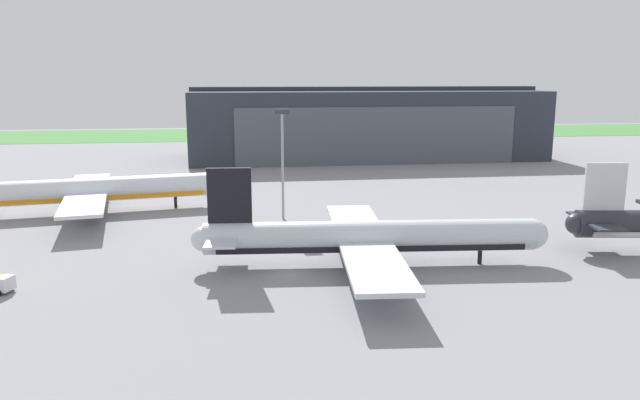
{
  "coord_description": "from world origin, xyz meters",
  "views": [
    {
      "loc": [
        -5.64,
        -72.58,
        24.04
      ],
      "look_at": [
        6.75,
        19.08,
        5.14
      ],
      "focal_mm": 34.22,
      "sensor_mm": 36.0,
      "label": 1
    }
  ],
  "objects_px": {
    "maintenance_hangar": "(365,124)",
    "airliner_near_left": "(370,238)",
    "airliner_far_right": "(92,191)",
    "apron_light_mast": "(282,155)"
  },
  "relations": [
    {
      "from": "airliner_far_right",
      "to": "apron_light_mast",
      "type": "bearing_deg",
      "value": -15.6
    },
    {
      "from": "airliner_near_left",
      "to": "maintenance_hangar",
      "type": "bearing_deg",
      "value": 78.5
    },
    {
      "from": "maintenance_hangar",
      "to": "airliner_near_left",
      "type": "relative_size",
      "value": 2.23
    },
    {
      "from": "maintenance_hangar",
      "to": "apron_light_mast",
      "type": "bearing_deg",
      "value": -111.52
    },
    {
      "from": "maintenance_hangar",
      "to": "apron_light_mast",
      "type": "relative_size",
      "value": 5.46
    },
    {
      "from": "airliner_near_left",
      "to": "airliner_far_right",
      "type": "relative_size",
      "value": 1.01
    },
    {
      "from": "maintenance_hangar",
      "to": "airliner_far_right",
      "type": "xyz_separation_m",
      "value": [
        -63.61,
        -67.82,
        -5.98
      ]
    },
    {
      "from": "airliner_near_left",
      "to": "apron_light_mast",
      "type": "relative_size",
      "value": 2.45
    },
    {
      "from": "apron_light_mast",
      "to": "airliner_far_right",
      "type": "bearing_deg",
      "value": 164.4
    },
    {
      "from": "airliner_far_right",
      "to": "airliner_near_left",
      "type": "bearing_deg",
      "value": -41.08
    }
  ]
}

